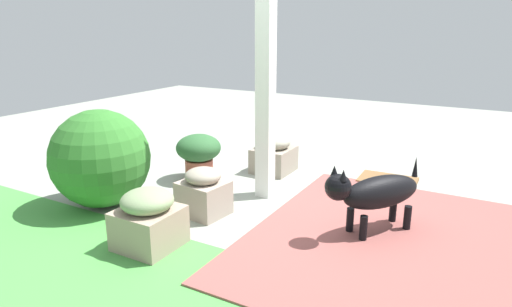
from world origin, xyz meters
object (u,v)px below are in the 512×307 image
object	(u,v)px
dog	(375,192)
stone_planter_mid	(203,192)
stone_planter_far	(149,219)
terracotta_pot_broad	(199,153)
doormat	(388,180)
porch_pillar	(266,75)
stone_planter_nearest	(274,154)
round_shrub	(100,159)

from	to	relation	value
dog	stone_planter_mid	bearing A→B (deg)	13.93
stone_planter_mid	dog	world-z (taller)	dog
stone_planter_mid	stone_planter_far	distance (m)	0.66
terracotta_pot_broad	doormat	bearing A→B (deg)	-152.91
porch_pillar	stone_planter_mid	xyz separation A→B (m)	(0.24, 0.63, -0.92)
stone_planter_far	doormat	world-z (taller)	stone_planter_far
stone_planter_nearest	doormat	size ratio (longest dim) A/B	0.77
dog	doormat	xyz separation A→B (m)	(0.18, -1.25, -0.32)
porch_pillar	doormat	size ratio (longest dim) A/B	3.98
doormat	stone_planter_mid	bearing A→B (deg)	53.78
stone_planter_mid	stone_planter_far	world-z (taller)	stone_planter_far
porch_pillar	terracotta_pot_broad	xyz separation A→B (m)	(0.81, -0.06, -0.84)
round_shrub	dog	bearing A→B (deg)	-164.86
stone_planter_mid	dog	xyz separation A→B (m)	(-1.34, -0.33, 0.14)
stone_planter_far	round_shrub	size ratio (longest dim) A/B	0.51
round_shrub	doormat	size ratio (longest dim) A/B	1.52
round_shrub	doormat	bearing A→B (deg)	-137.88
stone_planter_far	terracotta_pot_broad	xyz separation A→B (m)	(0.57, -1.36, 0.07)
stone_planter_nearest	dog	distance (m)	1.67
porch_pillar	stone_planter_far	size ratio (longest dim) A/B	5.12
dog	doormat	size ratio (longest dim) A/B	1.36
terracotta_pot_broad	round_shrub	bearing A→B (deg)	71.50
round_shrub	dog	world-z (taller)	round_shrub
round_shrub	doormat	xyz separation A→B (m)	(-2.05, -1.85, -0.41)
porch_pillar	dog	xyz separation A→B (m)	(-1.09, 0.30, -0.78)
stone_planter_far	stone_planter_nearest	bearing A→B (deg)	-89.66
stone_planter_mid	stone_planter_far	xyz separation A→B (m)	(-0.00, 0.66, 0.02)
doormat	porch_pillar	bearing A→B (deg)	45.95
stone_planter_nearest	dog	bearing A→B (deg)	144.14
porch_pillar	terracotta_pot_broad	size ratio (longest dim) A/B	4.72
stone_planter_nearest	round_shrub	size ratio (longest dim) A/B	0.50
stone_planter_nearest	stone_planter_mid	distance (m)	1.30
stone_planter_far	terracotta_pot_broad	size ratio (longest dim) A/B	0.92
porch_pillar	doormat	bearing A→B (deg)	-134.05
round_shrub	terracotta_pot_broad	world-z (taller)	round_shrub
stone_planter_nearest	stone_planter_mid	xyz separation A→B (m)	(-0.01, 1.30, -0.00)
porch_pillar	doormat	world-z (taller)	porch_pillar
stone_planter_nearest	doormat	xyz separation A→B (m)	(-1.17, -0.28, -0.18)
stone_planter_mid	doormat	world-z (taller)	stone_planter_mid
porch_pillar	terracotta_pot_broad	distance (m)	1.16
stone_planter_mid	stone_planter_far	size ratio (longest dim) A/B	0.94
stone_planter_mid	doormat	distance (m)	1.97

